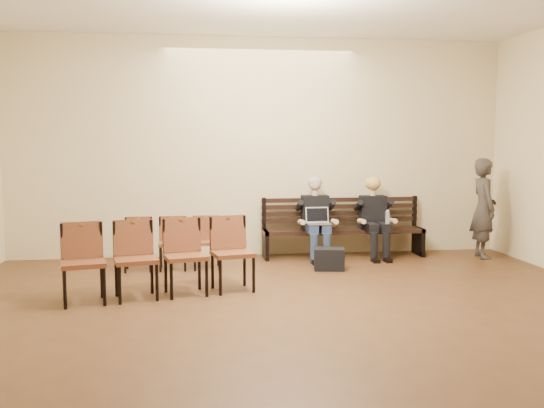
{
  "coord_description": "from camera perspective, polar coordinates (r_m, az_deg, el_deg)",
  "views": [
    {
      "loc": [
        -1.07,
        -4.74,
        1.86
      ],
      "look_at": [
        0.07,
        4.05,
        0.93
      ],
      "focal_mm": 40.0,
      "sensor_mm": 36.0,
      "label": 1
    }
  ],
  "objects": [
    {
      "name": "ground",
      "position": [
        5.21,
        5.11,
        -14.99
      ],
      "size": [
        10.0,
        10.0,
        0.0
      ],
      "primitive_type": "plane",
      "color": "#53361C",
      "rests_on": "ground"
    },
    {
      "name": "seated_man",
      "position": [
        9.55,
        4.17,
        -1.48
      ],
      "size": [
        0.52,
        0.72,
        1.24
      ],
      "primitive_type": null,
      "color": "black",
      "rests_on": "ground"
    },
    {
      "name": "seated_woman",
      "position": [
        9.78,
        9.6,
        -1.58
      ],
      "size": [
        0.5,
        0.7,
        1.17
      ],
      "primitive_type": null,
      "color": "black",
      "rests_on": "ground"
    },
    {
      "name": "passerby",
      "position": [
        10.14,
        19.32,
        0.28
      ],
      "size": [
        0.5,
        0.7,
        1.83
      ],
      "primitive_type": "imported",
      "rotation": [
        0.0,
        0.0,
        1.48
      ],
      "color": "#37312D",
      "rests_on": "ground"
    },
    {
      "name": "chair_row_front",
      "position": [
        8.87,
        -9.33,
        -3.67
      ],
      "size": [
        1.39,
        0.44,
        0.77
      ],
      "primitive_type": "cube",
      "rotation": [
        0.0,
        0.0,
        0.02
      ],
      "color": "brown",
      "rests_on": "ground"
    },
    {
      "name": "room_walls",
      "position": [
        5.67,
        3.6,
        12.81
      ],
      "size": [
        8.02,
        10.01,
        3.51
      ],
      "color": "beige",
      "rests_on": "ground"
    },
    {
      "name": "bag",
      "position": [
        8.82,
        5.39,
        -5.17
      ],
      "size": [
        0.47,
        0.36,
        0.32
      ],
      "primitive_type": "cube",
      "rotation": [
        0.0,
        0.0,
        -0.17
      ],
      "color": "black",
      "rests_on": "ground"
    },
    {
      "name": "chair_row_back",
      "position": [
        7.35,
        -10.4,
        -5.06
      ],
      "size": [
        2.31,
        0.98,
        0.93
      ],
      "primitive_type": "cube",
      "rotation": [
        0.0,
        0.0,
        0.22
      ],
      "color": "brown",
      "rests_on": "ground"
    },
    {
      "name": "water_bottle",
      "position": [
        9.54,
        10.81,
        -1.94
      ],
      "size": [
        0.07,
        0.07,
        0.22
      ],
      "primitive_type": "cylinder",
      "rotation": [
        0.0,
        0.0,
        -0.05
      ],
      "color": "silver",
      "rests_on": "bench"
    },
    {
      "name": "laptop",
      "position": [
        9.33,
        4.45,
        -1.91
      ],
      "size": [
        0.4,
        0.34,
        0.26
      ],
      "primitive_type": "cube",
      "rotation": [
        0.0,
        0.0,
        0.17
      ],
      "color": "silver",
      "rests_on": "bench"
    },
    {
      "name": "bench",
      "position": [
        9.83,
        6.72,
        -3.64
      ],
      "size": [
        2.6,
        0.9,
        0.45
      ],
      "primitive_type": "cube",
      "color": "black",
      "rests_on": "ground"
    }
  ]
}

